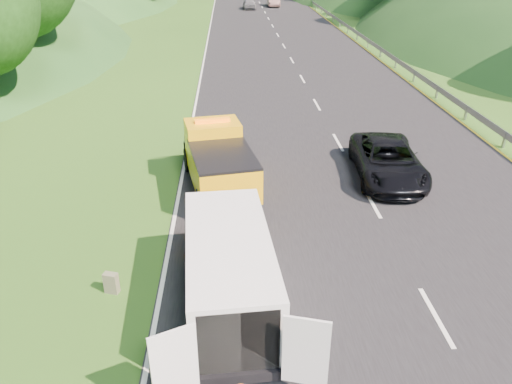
{
  "coord_description": "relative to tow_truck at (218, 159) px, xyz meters",
  "views": [
    {
      "loc": [
        -1.96,
        -11.36,
        8.28
      ],
      "look_at": [
        -1.2,
        2.55,
        1.3
      ],
      "focal_mm": 35.0,
      "sensor_mm": 36.0,
      "label": 1
    }
  ],
  "objects": [
    {
      "name": "ground",
      "position": [
        2.44,
        -5.61,
        -1.16
      ],
      "size": [
        320.0,
        320.0,
        0.0
      ],
      "primitive_type": "plane",
      "color": "#38661E",
      "rests_on": "ground"
    },
    {
      "name": "road_surface",
      "position": [
        5.44,
        34.39,
        -1.15
      ],
      "size": [
        14.0,
        200.0,
        0.02
      ],
      "primitive_type": "cube",
      "color": "black",
      "rests_on": "ground"
    },
    {
      "name": "guardrail",
      "position": [
        12.74,
        46.89,
        -1.16
      ],
      "size": [
        0.06,
        140.0,
        1.52
      ],
      "primitive_type": "cube",
      "color": "gray",
      "rests_on": "ground"
    },
    {
      "name": "tree_line_left",
      "position": [
        -16.56,
        54.39,
        -1.16
      ],
      "size": [
        14.0,
        140.0,
        14.0
      ],
      "primitive_type": null,
      "color": "#215017",
      "rests_on": "ground"
    },
    {
      "name": "tree_line_right",
      "position": [
        25.44,
        54.39,
        -1.16
      ],
      "size": [
        14.0,
        140.0,
        14.0
      ],
      "primitive_type": null,
      "color": "#215017",
      "rests_on": "ground"
    },
    {
      "name": "tow_truck",
      "position": [
        0.0,
        0.0,
        0.0
      ],
      "size": [
        2.99,
        5.79,
        2.37
      ],
      "rotation": [
        0.0,
        0.0,
        0.19
      ],
      "color": "black",
      "rests_on": "ground"
    },
    {
      "name": "white_van",
      "position": [
        0.36,
        -6.98,
        0.07
      ],
      "size": [
        3.34,
        6.27,
        2.17
      ],
      "rotation": [
        0.0,
        0.0,
        0.07
      ],
      "color": "black",
      "rests_on": "ground"
    },
    {
      "name": "woman",
      "position": [
        -0.16,
        -5.1,
        -1.16
      ],
      "size": [
        0.63,
        0.75,
        1.8
      ],
      "primitive_type": "imported",
      "rotation": [
        0.0,
        0.0,
        1.32
      ],
      "color": "silver",
      "rests_on": "ground"
    },
    {
      "name": "child",
      "position": [
        0.16,
        -7.06,
        -1.16
      ],
      "size": [
        0.56,
        0.5,
        0.96
      ],
      "primitive_type": "imported",
      "rotation": [
        0.0,
        0.0,
        -0.34
      ],
      "color": "tan",
      "rests_on": "ground"
    },
    {
      "name": "suitcase",
      "position": [
        -2.73,
        -6.17,
        -0.86
      ],
      "size": [
        0.41,
        0.3,
        0.59
      ],
      "primitive_type": "cube",
      "rotation": [
        0.0,
        0.0,
        -0.3
      ],
      "color": "#5E5D46",
      "rests_on": "ground"
    },
    {
      "name": "passing_suv",
      "position": [
        6.54,
        0.52,
        -1.16
      ],
      "size": [
        2.79,
        5.34,
        1.44
      ],
      "primitive_type": "imported",
      "rotation": [
        0.0,
        0.0,
        -0.08
      ],
      "color": "black",
      "rests_on": "ground"
    },
    {
      "name": "dist_car_a",
      "position": [
        3.55,
        56.25,
        -1.16
      ],
      "size": [
        1.68,
        4.18,
        1.42
      ],
      "primitive_type": "imported",
      "color": "#525357",
      "rests_on": "ground"
    },
    {
      "name": "dist_car_b",
      "position": [
        7.15,
        59.2,
        -1.16
      ],
      "size": [
        1.59,
        4.56,
        1.5
      ],
      "primitive_type": "imported",
      "color": "brown",
      "rests_on": "ground"
    }
  ]
}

